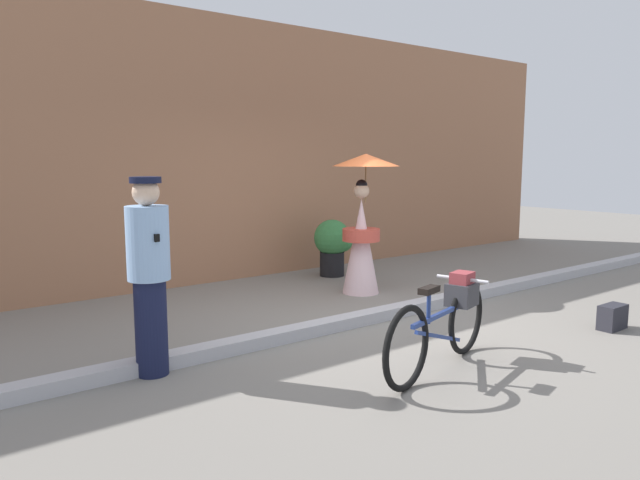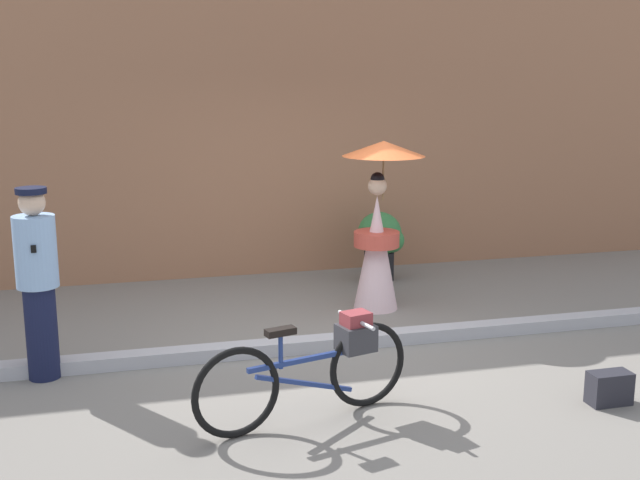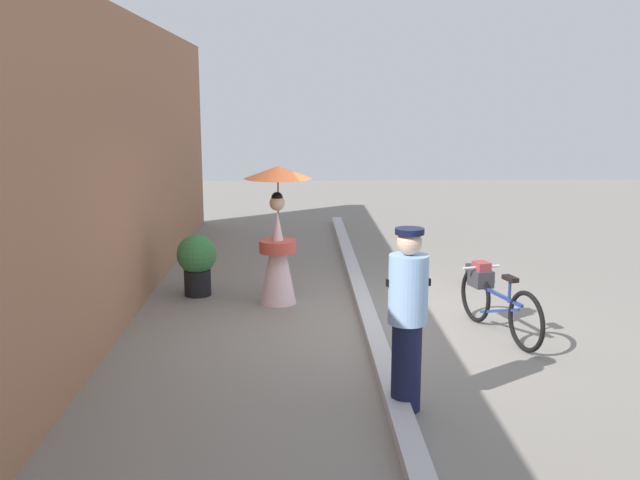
% 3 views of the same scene
% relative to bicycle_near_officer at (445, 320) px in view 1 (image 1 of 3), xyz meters
% --- Properties ---
extents(ground_plane, '(30.00, 30.00, 0.00)m').
position_rel_bicycle_near_officer_xyz_m(ground_plane, '(0.48, 1.42, -0.41)').
color(ground_plane, gray).
extents(building_wall, '(14.00, 0.40, 3.73)m').
position_rel_bicycle_near_officer_xyz_m(building_wall, '(0.48, 4.52, 1.45)').
color(building_wall, '#9E6B4C').
rests_on(building_wall, ground_plane).
extents(sidewalk_curb, '(14.00, 0.20, 0.12)m').
position_rel_bicycle_near_officer_xyz_m(sidewalk_curb, '(0.48, 1.42, -0.35)').
color(sidewalk_curb, '#B2B2B7').
rests_on(sidewalk_curb, ground_plane).
extents(bicycle_near_officer, '(1.71, 0.60, 0.77)m').
position_rel_bicycle_near_officer_xyz_m(bicycle_near_officer, '(0.00, 0.00, 0.00)').
color(bicycle_near_officer, black).
rests_on(bicycle_near_officer, ground_plane).
extents(person_officer, '(0.34, 0.38, 1.62)m').
position_rel_bicycle_near_officer_xyz_m(person_officer, '(-2.03, 1.34, 0.45)').
color(person_officer, '#141938').
rests_on(person_officer, ground_plane).
extents(person_with_parasol, '(0.88, 0.88, 1.82)m').
position_rel_bicycle_near_officer_xyz_m(person_with_parasol, '(1.31, 2.53, 0.54)').
color(person_with_parasol, silver).
rests_on(person_with_parasol, ground_plane).
extents(potted_plant_by_door, '(0.56, 0.55, 0.85)m').
position_rel_bicycle_near_officer_xyz_m(potted_plant_by_door, '(1.73, 3.65, 0.08)').
color(potted_plant_by_door, black).
rests_on(potted_plant_by_door, ground_plane).
extents(backpack_on_pavement, '(0.33, 0.17, 0.26)m').
position_rel_bicycle_near_officer_xyz_m(backpack_on_pavement, '(2.25, -0.33, -0.28)').
color(backpack_on_pavement, '#26262D').
rests_on(backpack_on_pavement, ground_plane).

